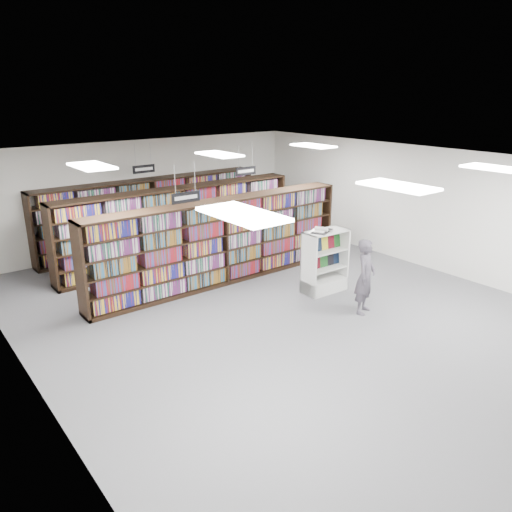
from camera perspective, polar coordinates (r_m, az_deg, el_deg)
floor at (r=11.07m, az=1.95°, el=-5.97°), size 12.00×12.00×0.00m
ceiling at (r=10.17m, az=2.15°, el=10.66°), size 10.00×12.00×0.10m
wall_back at (r=15.47m, az=-12.40°, el=6.97°), size 10.00×0.10×3.20m
wall_left at (r=8.42m, az=-25.22°, el=-4.15°), size 0.10×12.00×3.20m
wall_right at (r=14.14m, az=17.91°, el=5.43°), size 0.10×12.00×3.20m
bookshelf_row_near at (r=12.21m, az=-3.99°, el=1.63°), size 7.00×0.60×2.10m
bookshelf_row_mid at (r=13.85m, az=-8.62°, el=3.52°), size 7.00×0.60×2.10m
bookshelf_row_far at (r=15.32m, az=-11.76°, el=4.79°), size 7.00×0.60×2.10m
aisle_sign_left at (r=10.25m, az=-8.03°, el=6.76°), size 0.65×0.02×0.80m
aisle_sign_right at (r=13.52m, az=-1.18°, el=9.77°), size 0.65×0.02×0.80m
aisle_sign_center at (r=14.21m, az=-12.70°, el=9.76°), size 0.65×0.02×0.80m
troffer_front_left at (r=6.03m, az=-1.54°, el=4.79°), size 0.60×1.20×0.04m
troffer_front_center at (r=8.13m, az=15.92°, el=7.69°), size 0.60×1.20×0.04m
troffer_front_right at (r=10.67m, az=25.78°, el=9.02°), size 0.60×1.20×0.04m
troffer_back_left at (r=10.43m, az=-18.26°, el=9.73°), size 0.60×1.20×0.04m
troffer_back_center at (r=11.77m, az=-4.22°, el=11.51°), size 0.60×1.20×0.04m
troffer_back_right at (r=13.65m, az=6.57°, el=12.41°), size 0.60×1.20×0.04m
endcap_display at (r=11.93m, az=7.71°, el=-1.70°), size 1.09×0.57×1.49m
open_book at (r=11.52m, az=7.52°, el=2.95°), size 0.67×0.55×0.13m
shopper at (r=10.82m, az=12.39°, el=-2.32°), size 0.70×0.59×1.64m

